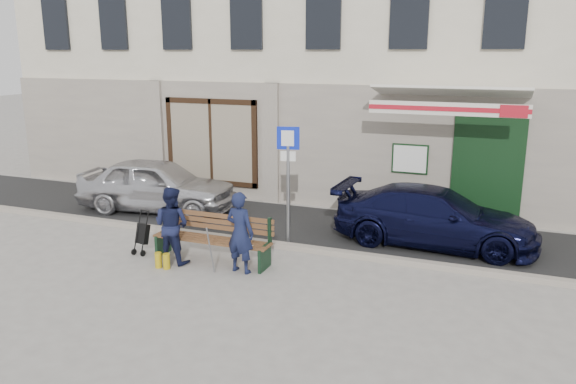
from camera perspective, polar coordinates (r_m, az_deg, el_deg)
The scene contains 11 objects.
ground at distance 10.63m, azimuth -5.07°, elevation -8.07°, with size 80.00×80.00×0.00m, color #9E9991.
asphalt_lane at distance 13.31m, azimuth 0.86°, elevation -3.39°, with size 60.00×3.20×0.01m, color #282828.
curb at distance 11.88m, azimuth -1.86°, elevation -5.29°, with size 60.00×0.18×0.12m, color #9E9384.
building at distance 17.84m, azimuth 7.27°, elevation 17.10°, with size 20.00×8.27×10.00m.
car_silver at distance 14.74m, azimuth -13.16°, elevation 0.72°, with size 1.62×4.03×1.37m, color silver.
car_navy at distance 12.24m, azimuth 14.68°, elevation -2.45°, with size 1.72×4.22×1.22m, color black.
parking_sign at distance 11.59m, azimuth 0.01°, elevation 2.50°, with size 0.46×0.13×2.52m.
bench at distance 11.06m, azimuth -7.93°, elevation -4.72°, with size 2.40×1.17×0.98m.
man at distance 10.37m, azimuth -4.90°, elevation -4.11°, with size 0.56×0.37×1.54m, color #151B3B.
woman at distance 11.05m, azimuth -11.74°, elevation -3.30°, with size 0.73×0.57×1.51m, color #141939.
stroller at distance 11.79m, azimuth -14.58°, elevation -4.23°, with size 0.29×0.39×0.88m.
Camera 1 is at (4.44, -8.79, 4.00)m, focal length 35.00 mm.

